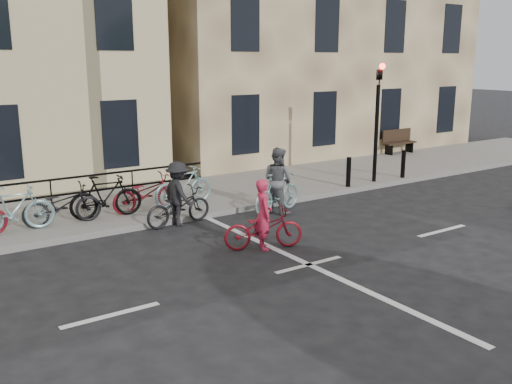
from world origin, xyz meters
TOP-DOWN VIEW (x-y plane):
  - ground at (0.00, 0.00)m, footprint 120.00×120.00m
  - sidewalk at (-4.00, 6.00)m, footprint 46.00×4.00m
  - building_east at (9.00, 13.00)m, footprint 14.00×10.00m
  - traffic_light at (6.20, 4.34)m, footprint 0.18×0.30m
  - bollard_east at (5.00, 4.25)m, footprint 0.14×0.14m
  - bollard_west at (7.40, 4.25)m, footprint 0.14×0.14m
  - bench at (11.00, 7.73)m, footprint 1.60×0.41m
  - parked_bikes at (-3.87, 5.04)m, footprint 9.35×1.23m
  - cyclist_pink at (-0.17, 1.31)m, footprint 1.79×1.15m
  - cyclist_grey at (1.79, 3.49)m, footprint 1.85×0.97m
  - cyclist_dark at (-0.86, 3.90)m, footprint 1.80×1.06m

SIDE VIEW (x-z plane):
  - ground at x=0.00m, z-range 0.00..0.00m
  - sidewalk at x=-4.00m, z-range 0.00..0.15m
  - cyclist_pink at x=-0.17m, z-range -0.23..1.27m
  - bollard_east at x=5.00m, z-range 0.15..1.05m
  - bollard_west at x=7.40m, z-range 0.15..1.05m
  - cyclist_dark at x=-0.86m, z-range -0.17..1.39m
  - parked_bikes at x=-3.87m, z-range 0.12..1.17m
  - bench at x=11.00m, z-range 0.19..1.16m
  - cyclist_grey at x=1.79m, z-range -0.16..1.55m
  - traffic_light at x=6.20m, z-range 0.50..4.40m
  - building_east at x=9.00m, z-range 0.15..12.15m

